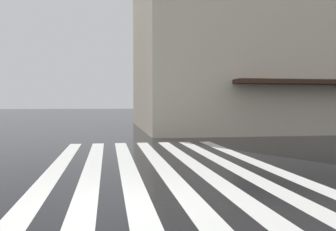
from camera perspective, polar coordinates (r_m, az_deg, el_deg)
The scene contains 2 objects.
ground_plane at distance 6.72m, azimuth -7.67°, elevation -14.14°, with size 220.00×220.00×0.00m, color black.
zebra_crossing at distance 10.73m, azimuth -0.89°, elevation -8.00°, with size 13.00×6.50×0.01m.
Camera 1 is at (-6.46, 0.18, 1.87)m, focal length 39.06 mm.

